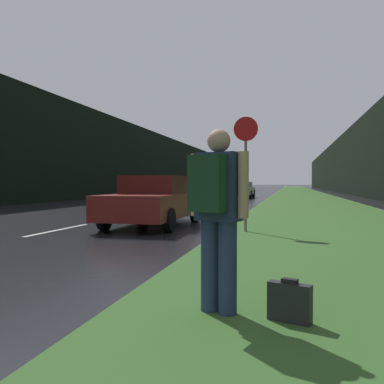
{
  "coord_description": "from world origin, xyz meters",
  "views": [
    {
      "loc": [
        6.02,
        -1.52,
        1.26
      ],
      "look_at": [
        2.22,
        14.29,
        0.9
      ],
      "focal_mm": 38.0,
      "sensor_mm": 36.0,
      "label": 1
    }
  ],
  "objects_px": {
    "hitchhiker_with_backpack": "(217,209)",
    "car_passing_far": "(242,190)",
    "car_oncoming": "(216,188)",
    "suitcase": "(290,303)",
    "car_passing_near": "(155,201)",
    "stop_sign": "(246,163)",
    "delivery_truck": "(236,179)"
  },
  "relations": [
    {
      "from": "hitchhiker_with_backpack",
      "to": "car_passing_far",
      "type": "bearing_deg",
      "value": 115.49
    },
    {
      "from": "suitcase",
      "to": "car_passing_near",
      "type": "relative_size",
      "value": 0.09
    },
    {
      "from": "stop_sign",
      "to": "car_passing_far",
      "type": "xyz_separation_m",
      "value": [
        -2.8,
        23.61,
        -1.05
      ]
    },
    {
      "from": "stop_sign",
      "to": "suitcase",
      "type": "distance_m",
      "value": 6.97
    },
    {
      "from": "stop_sign",
      "to": "car_passing_near",
      "type": "relative_size",
      "value": 0.63
    },
    {
      "from": "stop_sign",
      "to": "suitcase",
      "type": "xyz_separation_m",
      "value": [
        1.09,
        -6.7,
        -1.57
      ]
    },
    {
      "from": "car_passing_near",
      "to": "delivery_truck",
      "type": "bearing_deg",
      "value": -85.34
    },
    {
      "from": "hitchhiker_with_backpack",
      "to": "delivery_truck",
      "type": "xyz_separation_m",
      "value": [
        -7.48,
        60.06,
        0.95
      ]
    },
    {
      "from": "stop_sign",
      "to": "delivery_truck",
      "type": "height_order",
      "value": "delivery_truck"
    },
    {
      "from": "hitchhiker_with_backpack",
      "to": "delivery_truck",
      "type": "relative_size",
      "value": 0.23
    },
    {
      "from": "car_passing_far",
      "to": "delivery_truck",
      "type": "xyz_separation_m",
      "value": [
        -4.27,
        29.83,
        1.26
      ]
    },
    {
      "from": "car_passing_far",
      "to": "suitcase",
      "type": "bearing_deg",
      "value": 97.32
    },
    {
      "from": "car_passing_near",
      "to": "car_passing_far",
      "type": "relative_size",
      "value": 1.05
    },
    {
      "from": "car_passing_far",
      "to": "car_oncoming",
      "type": "relative_size",
      "value": 1.0
    },
    {
      "from": "suitcase",
      "to": "hitchhiker_with_backpack",
      "type": "bearing_deg",
      "value": -167.61
    },
    {
      "from": "stop_sign",
      "to": "car_passing_far",
      "type": "height_order",
      "value": "stop_sign"
    },
    {
      "from": "car_oncoming",
      "to": "car_passing_near",
      "type": "bearing_deg",
      "value": -82.97
    },
    {
      "from": "car_oncoming",
      "to": "hitchhiker_with_backpack",
      "type": "bearing_deg",
      "value": -79.95
    },
    {
      "from": "hitchhiker_with_backpack",
      "to": "car_passing_far",
      "type": "distance_m",
      "value": 30.4
    },
    {
      "from": "stop_sign",
      "to": "suitcase",
      "type": "bearing_deg",
      "value": -80.73
    },
    {
      "from": "suitcase",
      "to": "car_passing_near",
      "type": "height_order",
      "value": "car_passing_near"
    },
    {
      "from": "car_oncoming",
      "to": "delivery_truck",
      "type": "relative_size",
      "value": 0.58
    },
    {
      "from": "stop_sign",
      "to": "hitchhiker_with_backpack",
      "type": "height_order",
      "value": "stop_sign"
    },
    {
      "from": "delivery_truck",
      "to": "car_oncoming",
      "type": "bearing_deg",
      "value": -90.0
    },
    {
      "from": "stop_sign",
      "to": "car_oncoming",
      "type": "distance_m",
      "value": 36.33
    },
    {
      "from": "suitcase",
      "to": "delivery_truck",
      "type": "xyz_separation_m",
      "value": [
        -8.16,
        60.14,
        1.78
      ]
    },
    {
      "from": "hitchhiker_with_backpack",
      "to": "car_passing_far",
      "type": "xyz_separation_m",
      "value": [
        -3.22,
        30.23,
        -0.31
      ]
    },
    {
      "from": "car_passing_near",
      "to": "car_oncoming",
      "type": "distance_m",
      "value": 34.85
    },
    {
      "from": "hitchhiker_with_backpack",
      "to": "car_passing_near",
      "type": "relative_size",
      "value": 0.38
    },
    {
      "from": "hitchhiker_with_backpack",
      "to": "car_oncoming",
      "type": "height_order",
      "value": "hitchhiker_with_backpack"
    },
    {
      "from": "suitcase",
      "to": "car_oncoming",
      "type": "height_order",
      "value": "car_oncoming"
    },
    {
      "from": "suitcase",
      "to": "car_oncoming",
      "type": "xyz_separation_m",
      "value": [
        -8.16,
        42.32,
        0.5
      ]
    }
  ]
}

